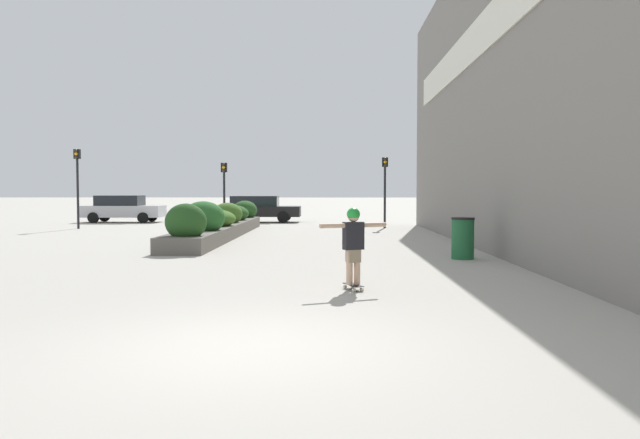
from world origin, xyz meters
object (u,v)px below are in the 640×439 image
(skateboard, at_px, (353,286))
(traffic_light_far_left, at_px, (77,175))
(car_leftmost, at_px, (257,208))
(skateboarder, at_px, (353,238))
(car_center_left, at_px, (122,208))
(traffic_light_left, at_px, (224,183))
(trash_bin, at_px, (463,238))
(traffic_light_right, at_px, (385,180))

(skateboard, height_order, traffic_light_far_left, traffic_light_far_left)
(car_leftmost, bearing_deg, skateboarder, 10.80)
(skateboarder, xyz_separation_m, car_leftmost, (-4.60, 24.09, -0.16))
(car_center_left, bearing_deg, skateboarder, 27.19)
(traffic_light_left, bearing_deg, trash_bin, -57.34)
(skateboard, distance_m, trash_bin, 6.03)
(trash_bin, xyz_separation_m, traffic_light_left, (-8.62, 13.45, 1.61))
(car_leftmost, bearing_deg, traffic_light_right, 51.67)
(skateboarder, relative_size, traffic_light_right, 0.41)
(skateboarder, bearing_deg, car_leftmost, 77.79)
(skateboarder, distance_m, car_leftmost, 24.53)
(trash_bin, xyz_separation_m, car_leftmost, (-7.67, 18.92, 0.24))
(skateboard, relative_size, traffic_light_right, 0.17)
(trash_bin, height_order, traffic_light_right, traffic_light_right)
(car_leftmost, xyz_separation_m, traffic_light_left, (-0.95, -5.47, 1.38))
(skateboard, xyz_separation_m, trash_bin, (3.08, 5.17, 0.48))
(traffic_light_far_left, bearing_deg, skateboarder, -55.36)
(traffic_light_left, height_order, traffic_light_right, traffic_light_right)
(skateboarder, distance_m, traffic_light_right, 18.90)
(car_leftmost, relative_size, car_center_left, 1.07)
(car_center_left, bearing_deg, traffic_light_right, 70.42)
(skateboard, relative_size, traffic_light_far_left, 0.16)
(skateboard, bearing_deg, car_center_left, 94.17)
(trash_bin, distance_m, traffic_light_right, 13.70)
(skateboard, distance_m, skateboarder, 0.88)
(skateboarder, distance_m, traffic_light_left, 19.47)
(traffic_light_left, distance_m, traffic_light_far_left, 6.84)
(car_leftmost, distance_m, traffic_light_far_left, 10.09)
(skateboard, distance_m, car_leftmost, 24.54)
(car_leftmost, distance_m, traffic_light_right, 8.79)
(skateboarder, relative_size, traffic_light_far_left, 0.37)
(skateboarder, bearing_deg, trash_bin, 36.23)
(skateboard, xyz_separation_m, traffic_light_left, (-5.55, 18.62, 2.09))
(skateboarder, bearing_deg, traffic_light_far_left, 101.63)
(skateboard, relative_size, car_leftmost, 0.12)
(skateboarder, xyz_separation_m, traffic_light_left, (-5.55, 18.62, 1.21))
(car_center_left, xyz_separation_m, traffic_light_right, (14.45, -5.14, 1.53))
(skateboarder, xyz_separation_m, traffic_light_far_left, (-12.34, 17.86, 1.58))
(trash_bin, height_order, traffic_light_left, traffic_light_left)
(traffic_light_left, relative_size, traffic_light_far_left, 0.84)
(trash_bin, relative_size, car_center_left, 0.25)
(trash_bin, xyz_separation_m, car_center_left, (-15.33, 18.70, 0.24))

